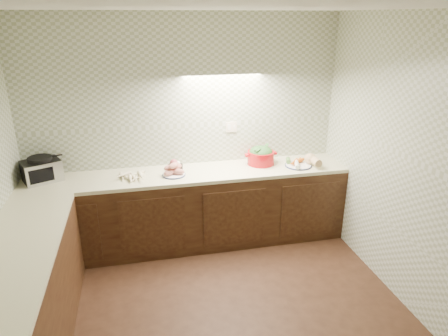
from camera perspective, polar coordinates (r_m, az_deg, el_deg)
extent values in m
plane|color=black|center=(3.71, -1.08, -22.42)|extent=(3.60, 3.60, 0.00)
cube|color=white|center=(2.70, -1.47, 21.48)|extent=(3.60, 3.60, 0.05)
cube|color=gray|center=(4.62, -5.57, 5.20)|extent=(3.60, 0.05, 2.60)
cube|color=gray|center=(3.72, 26.67, -1.01)|extent=(0.05, 3.60, 2.60)
cube|color=beige|center=(4.72, 1.07, 5.89)|extent=(0.13, 0.01, 0.12)
cube|color=black|center=(4.69, -4.77, -6.00)|extent=(3.60, 0.60, 0.86)
cube|color=beige|center=(4.50, -4.94, -0.89)|extent=(3.60, 0.60, 0.04)
cube|color=black|center=(4.65, -24.60, -0.34)|extent=(0.45, 0.41, 0.22)
cube|color=#B7B6BB|center=(4.52, -24.17, -0.87)|extent=(0.34, 0.16, 0.22)
cube|color=black|center=(4.52, -24.17, -0.87)|extent=(0.22, 0.11, 0.15)
cylinder|color=black|center=(4.61, -24.85, 1.19)|extent=(0.32, 0.32, 0.04)
cone|color=beige|center=(4.48, -14.46, -1.03)|extent=(0.05, 0.22, 0.04)
cone|color=beige|center=(4.39, -12.28, -1.32)|extent=(0.10, 0.21, 0.04)
cone|color=beige|center=(4.41, -12.77, -1.27)|extent=(0.09, 0.19, 0.04)
cone|color=beige|center=(4.35, -11.58, -1.45)|extent=(0.18, 0.18, 0.04)
cone|color=beige|center=(4.35, -13.77, -1.65)|extent=(0.09, 0.19, 0.04)
cone|color=beige|center=(4.37, -14.24, -1.60)|extent=(0.14, 0.18, 0.04)
cone|color=beige|center=(4.44, -13.16, -0.86)|extent=(0.15, 0.17, 0.04)
cone|color=beige|center=(4.40, -13.77, -0.97)|extent=(0.16, 0.12, 0.04)
cone|color=beige|center=(4.46, -12.23, -0.58)|extent=(0.16, 0.18, 0.04)
cylinder|color=#161E43|center=(4.43, -7.17, -0.97)|extent=(0.26, 0.26, 0.01)
cylinder|color=white|center=(4.43, -7.17, -0.95)|extent=(0.24, 0.24, 0.02)
ellipsoid|color=#BD6864|center=(4.39, -7.84, -0.63)|extent=(0.15, 0.09, 0.07)
ellipsoid|color=#BD6864|center=(4.40, -6.54, -0.51)|extent=(0.15, 0.09, 0.07)
ellipsoid|color=#BD6864|center=(4.46, -7.33, -0.26)|extent=(0.15, 0.09, 0.07)
ellipsoid|color=#BD6864|center=(4.42, -7.76, 0.05)|extent=(0.15, 0.09, 0.07)
ellipsoid|color=#BD6864|center=(4.44, -6.86, 0.20)|extent=(0.15, 0.09, 0.07)
ellipsoid|color=#BD6864|center=(4.38, -7.21, 0.33)|extent=(0.15, 0.09, 0.07)
cylinder|color=black|center=(4.58, -6.95, 0.11)|extent=(0.17, 0.17, 0.06)
sphere|color=maroon|center=(4.56, -7.19, 0.74)|extent=(0.09, 0.09, 0.09)
sphere|color=white|center=(4.58, -6.58, 0.68)|extent=(0.05, 0.05, 0.05)
cylinder|color=#B10D13|center=(4.73, 5.27, 1.49)|extent=(0.32, 0.32, 0.16)
cube|color=#B10D13|center=(4.66, 3.28, 1.83)|extent=(0.04, 0.07, 0.02)
cube|color=#B10D13|center=(4.77, 7.25, 2.15)|extent=(0.04, 0.07, 0.02)
ellipsoid|color=#366D2B|center=(4.71, 5.30, 2.21)|extent=(0.28, 0.28, 0.15)
cylinder|color=#161E43|center=(4.75, 10.55, 0.36)|extent=(0.31, 0.31, 0.01)
cylinder|color=white|center=(4.75, 10.56, 0.38)|extent=(0.29, 0.29, 0.02)
cone|color=#C37917|center=(4.74, 10.13, 0.72)|extent=(0.17, 0.12, 0.04)
cone|color=#C37917|center=(4.76, 10.02, 0.81)|extent=(0.18, 0.10, 0.04)
cone|color=#C37917|center=(4.76, 10.03, 0.80)|extent=(0.17, 0.11, 0.04)
cone|color=#C37917|center=(4.73, 9.95, 0.92)|extent=(0.17, 0.12, 0.04)
cone|color=#C37917|center=(4.74, 10.24, 0.94)|extent=(0.16, 0.14, 0.04)
cone|color=#C37917|center=(4.73, 10.45, 0.89)|extent=(0.17, 0.12, 0.04)
cylinder|color=white|center=(4.68, 10.37, 0.50)|extent=(0.11, 0.21, 0.05)
cylinder|color=#426D2D|center=(4.79, 9.17, 1.07)|extent=(0.09, 0.13, 0.05)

